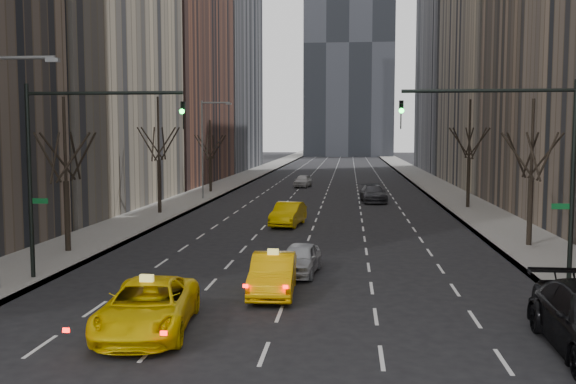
# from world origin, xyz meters

# --- Properties ---
(sidewalk_left) EXTENTS (4.50, 320.00, 0.15)m
(sidewalk_left) POSITION_xyz_m (-12.25, 70.00, 0.07)
(sidewalk_left) COLOR slate
(sidewalk_left) RESTS_ON ground
(sidewalk_right) EXTENTS (4.50, 320.00, 0.15)m
(sidewalk_right) POSITION_xyz_m (12.25, 70.00, 0.07)
(sidewalk_right) COLOR slate
(sidewalk_right) RESTS_ON ground
(bld_left_far) EXTENTS (14.00, 28.00, 44.00)m
(bld_left_far) POSITION_xyz_m (-21.50, 66.00, 22.00)
(bld_left_far) COLOR brown
(bld_left_far) RESTS_ON ground
(tree_lw_b) EXTENTS (3.36, 3.50, 7.82)m
(tree_lw_b) POSITION_xyz_m (-12.00, 18.00, 3.72)
(tree_lw_b) COLOR black
(tree_lw_b) RESTS_ON ground
(tree_lw_c) EXTENTS (3.36, 3.50, 8.74)m
(tree_lw_c) POSITION_xyz_m (-12.00, 34.00, 4.04)
(tree_lw_c) COLOR black
(tree_lw_c) RESTS_ON ground
(tree_lw_d) EXTENTS (3.36, 3.50, 7.36)m
(tree_lw_d) POSITION_xyz_m (-12.00, 52.00, 3.56)
(tree_lw_d) COLOR black
(tree_lw_d) RESTS_ON ground
(tree_rw_b) EXTENTS (3.36, 3.50, 7.82)m
(tree_rw_b) POSITION_xyz_m (12.00, 22.00, 3.72)
(tree_rw_b) COLOR black
(tree_rw_b) RESTS_ON ground
(tree_rw_c) EXTENTS (3.36, 3.50, 8.74)m
(tree_rw_c) POSITION_xyz_m (12.00, 40.00, 4.04)
(tree_rw_c) COLOR black
(tree_rw_c) RESTS_ON ground
(traffic_mast_left) EXTENTS (6.69, 0.39, 8.00)m
(traffic_mast_left) POSITION_xyz_m (-9.11, 12.00, 5.49)
(traffic_mast_left) COLOR black
(traffic_mast_left) RESTS_ON ground
(traffic_mast_right) EXTENTS (6.69, 0.39, 8.00)m
(traffic_mast_right) POSITION_xyz_m (9.11, 12.00, 5.49)
(traffic_mast_right) COLOR black
(traffic_mast_right) RESTS_ON ground
(streetlight_near) EXTENTS (2.83, 0.22, 9.00)m
(streetlight_near) POSITION_xyz_m (-10.84, 10.00, 5.62)
(streetlight_near) COLOR slate
(streetlight_near) RESTS_ON ground
(streetlight_far) EXTENTS (2.83, 0.22, 9.00)m
(streetlight_far) POSITION_xyz_m (-10.84, 45.00, 5.62)
(streetlight_far) COLOR slate
(streetlight_far) RESTS_ON ground
(taxi_suv) EXTENTS (3.18, 5.90, 1.57)m
(taxi_suv) POSITION_xyz_m (-3.85, 5.67, 0.79)
(taxi_suv) COLOR yellow
(taxi_suv) RESTS_ON ground
(taxi_sedan) EXTENTS (1.80, 4.69, 1.53)m
(taxi_sedan) POSITION_xyz_m (-0.54, 10.71, 0.76)
(taxi_sedan) COLOR #FFB205
(taxi_sedan) RESTS_ON ground
(silver_sedan_ahead) EXTENTS (1.95, 4.07, 1.34)m
(silver_sedan_ahead) POSITION_xyz_m (0.20, 14.31, 0.67)
(silver_sedan_ahead) COLOR #A6A8AE
(silver_sedan_ahead) RESTS_ON ground
(far_taxi) EXTENTS (2.23, 4.86, 1.55)m
(far_taxi) POSITION_xyz_m (-1.71, 29.06, 0.77)
(far_taxi) COLOR #F0BE05
(far_taxi) RESTS_ON ground
(far_suv_grey) EXTENTS (2.51, 5.38, 1.52)m
(far_suv_grey) POSITION_xyz_m (4.49, 44.53, 0.76)
(far_suv_grey) COLOR #333339
(far_suv_grey) RESTS_ON ground
(far_car_white) EXTENTS (2.10, 4.31, 1.42)m
(far_car_white) POSITION_xyz_m (-2.99, 60.23, 0.71)
(far_car_white) COLOR #BABABA
(far_car_white) RESTS_ON ground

